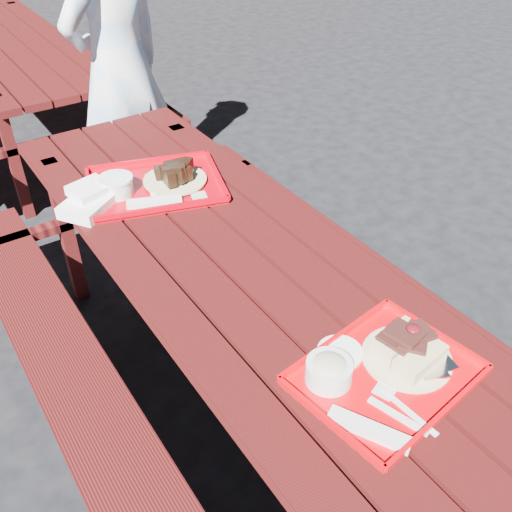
% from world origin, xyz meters
% --- Properties ---
extents(ground, '(60.00, 60.00, 0.00)m').
position_xyz_m(ground, '(0.00, 0.00, 0.00)').
color(ground, black).
rests_on(ground, ground).
extents(picnic_table_near, '(1.41, 2.40, 0.75)m').
position_xyz_m(picnic_table_near, '(-0.00, 0.00, 0.56)').
color(picnic_table_near, '#470E0D').
rests_on(picnic_table_near, ground).
extents(picnic_table_far, '(1.41, 2.40, 0.75)m').
position_xyz_m(picnic_table_far, '(-0.00, 2.80, 0.56)').
color(picnic_table_far, '#470E0D').
rests_on(picnic_table_far, ground).
extents(near_tray, '(0.48, 0.40, 0.14)m').
position_xyz_m(near_tray, '(0.03, -0.67, 0.78)').
color(near_tray, red).
rests_on(near_tray, picnic_table_near).
extents(far_tray, '(0.60, 0.52, 0.09)m').
position_xyz_m(far_tray, '(-0.04, 0.50, 0.78)').
color(far_tray, '#B3000D').
rests_on(far_tray, picnic_table_near).
extents(white_cloth, '(0.25, 0.23, 0.08)m').
position_xyz_m(white_cloth, '(-0.29, 0.51, 0.78)').
color(white_cloth, white).
rests_on(white_cloth, picnic_table_near).
extents(person, '(0.75, 0.63, 1.76)m').
position_xyz_m(person, '(0.27, 1.49, 0.88)').
color(person, '#BFE2FC').
rests_on(person, ground).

